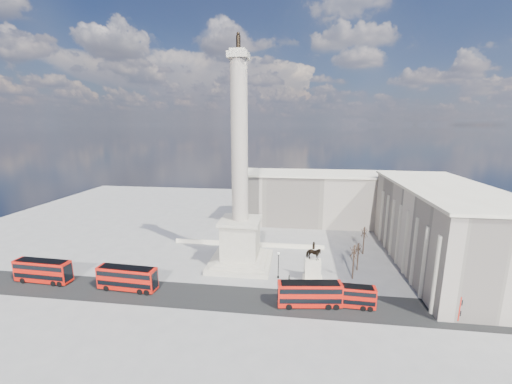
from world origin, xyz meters
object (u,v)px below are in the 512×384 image
at_px(victorian_lamp, 278,263).
at_px(pedestrian_walking, 331,292).
at_px(red_bus_d, 490,305).
at_px(nelsons_column, 240,210).
at_px(pedestrian_crossing, 289,279).
at_px(pedestrian_standing, 352,293).
at_px(red_bus_b, 310,294).
at_px(equestrian_statue, 313,267).
at_px(red_bus_e, 43,271).
at_px(red_bus_a, 128,278).
at_px(red_bus_c, 347,295).

bearing_deg(victorian_lamp, pedestrian_walking, -28.68).
relative_size(red_bus_d, victorian_lamp, 2.07).
distance_m(nelsons_column, pedestrian_crossing, 18.24).
bearing_deg(red_bus_d, pedestrian_standing, 161.85).
bearing_deg(red_bus_d, pedestrian_crossing, 158.69).
height_order(red_bus_b, equestrian_statue, equestrian_statue).
distance_m(pedestrian_standing, pedestrian_crossing, 12.61).
bearing_deg(red_bus_d, red_bus_b, 172.70).
bearing_deg(red_bus_e, red_bus_a, 0.26).
bearing_deg(pedestrian_walking, nelsons_column, 157.87).
bearing_deg(pedestrian_standing, red_bus_a, -8.94).
bearing_deg(nelsons_column, pedestrian_walking, -30.70).
height_order(red_bus_d, equestrian_statue, equestrian_statue).
distance_m(red_bus_a, red_bus_c, 41.50).
height_order(red_bus_b, pedestrian_walking, red_bus_b).
height_order(nelsons_column, red_bus_e, nelsons_column).
distance_m(red_bus_a, victorian_lamp, 30.08).
distance_m(victorian_lamp, equestrian_statue, 7.17).
relative_size(red_bus_a, red_bus_d, 0.98).
xyz_separation_m(red_bus_c, pedestrian_walking, (-2.43, 3.33, -1.33)).
distance_m(red_bus_e, equestrian_statue, 55.30).
bearing_deg(victorian_lamp, nelsons_column, 147.10).
bearing_deg(red_bus_d, red_bus_e, 171.12).
height_order(red_bus_a, pedestrian_crossing, red_bus_a).
distance_m(red_bus_a, pedestrian_standing, 43.21).
relative_size(red_bus_b, equestrian_statue, 1.37).
height_order(pedestrian_walking, pedestrian_standing, pedestrian_standing).
bearing_deg(red_bus_a, pedestrian_crossing, 16.13).
distance_m(red_bus_c, pedestrian_crossing, 12.81).
bearing_deg(red_bus_a, nelsons_column, 39.66).
xyz_separation_m(red_bus_a, red_bus_b, (35.00, -1.11, -0.09)).
height_order(red_bus_b, red_bus_c, red_bus_b).
bearing_deg(pedestrian_crossing, red_bus_a, 93.45).
distance_m(red_bus_b, red_bus_d, 29.43).
relative_size(red_bus_a, victorian_lamp, 2.04).
height_order(victorian_lamp, pedestrian_crossing, victorian_lamp).
bearing_deg(red_bus_c, red_bus_d, 0.73).
bearing_deg(pedestrian_standing, pedestrian_crossing, -31.91).
distance_m(nelsons_column, pedestrian_walking, 25.59).
xyz_separation_m(red_bus_b, red_bus_e, (-53.76, 1.80, 0.09)).
bearing_deg(red_bus_e, red_bus_c, 1.45).
distance_m(nelsons_column, red_bus_e, 42.19).
height_order(equestrian_statue, pedestrian_standing, equestrian_statue).
relative_size(nelsons_column, red_bus_b, 4.34).
relative_size(pedestrian_walking, pedestrian_crossing, 0.97).
height_order(red_bus_b, pedestrian_crossing, red_bus_b).
bearing_deg(equestrian_statue, pedestrian_walking, -61.58).
bearing_deg(red_bus_c, red_bus_e, -178.80).
bearing_deg(red_bus_e, pedestrian_walking, 4.71).
xyz_separation_m(red_bus_d, victorian_lamp, (-35.65, 9.52, 0.91)).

